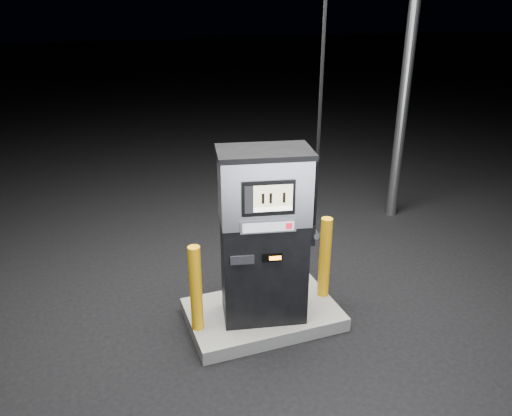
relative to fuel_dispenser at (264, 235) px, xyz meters
name	(u,v)px	position (x,y,z in m)	size (l,w,h in m)	color
ground	(263,320)	(0.03, 0.10, -1.08)	(80.00, 80.00, 0.00)	black
pump_island	(263,314)	(0.03, 0.10, -1.01)	(1.60, 1.00, 0.15)	slate
fuel_dispenser	(264,235)	(0.00, 0.00, 0.00)	(1.04, 0.71, 3.76)	black
bollard_left	(196,289)	(-0.71, 0.01, -0.47)	(0.12, 0.12, 0.92)	#FFAC0E
bollard_right	(325,258)	(0.77, 0.13, -0.46)	(0.13, 0.13, 0.94)	#FFAC0E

